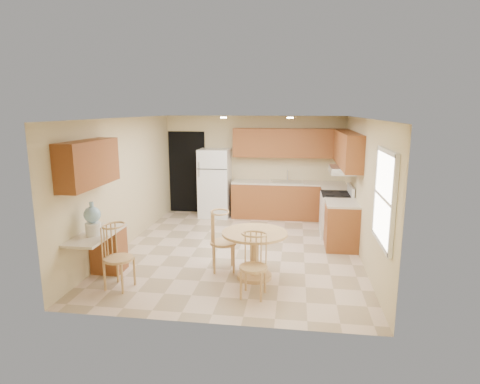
# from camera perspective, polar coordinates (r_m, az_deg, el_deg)

# --- Properties ---
(floor) EXTENTS (5.50, 5.50, 0.00)m
(floor) POSITION_cam_1_polar(r_m,az_deg,el_deg) (7.82, -0.14, -8.18)
(floor) COLOR beige
(floor) RESTS_ON ground
(ceiling) EXTENTS (4.50, 5.50, 0.02)m
(ceiling) POSITION_cam_1_polar(r_m,az_deg,el_deg) (7.35, -0.15, 10.46)
(ceiling) COLOR white
(ceiling) RESTS_ON wall_back
(wall_back) EXTENTS (4.50, 0.02, 2.50)m
(wall_back) POSITION_cam_1_polar(r_m,az_deg,el_deg) (10.18, 2.03, 3.75)
(wall_back) COLOR #C7B686
(wall_back) RESTS_ON floor
(wall_front) EXTENTS (4.50, 0.02, 2.50)m
(wall_front) POSITION_cam_1_polar(r_m,az_deg,el_deg) (4.85, -4.71, -5.22)
(wall_front) COLOR #C7B686
(wall_front) RESTS_ON floor
(wall_left) EXTENTS (0.02, 5.50, 2.50)m
(wall_left) POSITION_cam_1_polar(r_m,az_deg,el_deg) (8.11, -16.10, 1.23)
(wall_left) COLOR #C7B686
(wall_left) RESTS_ON floor
(wall_right) EXTENTS (0.02, 5.50, 2.50)m
(wall_right) POSITION_cam_1_polar(r_m,az_deg,el_deg) (7.51, 17.11, 0.37)
(wall_right) COLOR #C7B686
(wall_right) RESTS_ON floor
(doorway) EXTENTS (0.90, 0.02, 2.10)m
(doorway) POSITION_cam_1_polar(r_m,az_deg,el_deg) (10.52, -7.52, 2.81)
(doorway) COLOR black
(doorway) RESTS_ON floor
(base_cab_back) EXTENTS (2.75, 0.60, 0.87)m
(base_cab_back) POSITION_cam_1_polar(r_m,az_deg,el_deg) (9.98, 6.82, -1.25)
(base_cab_back) COLOR brown
(base_cab_back) RESTS_ON floor
(counter_back) EXTENTS (2.75, 0.63, 0.04)m
(counter_back) POSITION_cam_1_polar(r_m,az_deg,el_deg) (9.89, 6.89, 1.32)
(counter_back) COLOR beige
(counter_back) RESTS_ON base_cab_back
(base_cab_right_a) EXTENTS (0.60, 0.59, 0.87)m
(base_cab_right_a) POSITION_cam_1_polar(r_m,az_deg,el_deg) (9.45, 13.28, -2.23)
(base_cab_right_a) COLOR brown
(base_cab_right_a) RESTS_ON floor
(counter_right_a) EXTENTS (0.63, 0.59, 0.04)m
(counter_right_a) POSITION_cam_1_polar(r_m,az_deg,el_deg) (9.35, 13.41, 0.48)
(counter_right_a) COLOR beige
(counter_right_a) RESTS_ON base_cab_right_a
(base_cab_right_b) EXTENTS (0.60, 0.80, 0.87)m
(base_cab_right_b) POSITION_cam_1_polar(r_m,az_deg,el_deg) (8.05, 14.20, -4.71)
(base_cab_right_b) COLOR brown
(base_cab_right_b) RESTS_ON floor
(counter_right_b) EXTENTS (0.63, 0.80, 0.04)m
(counter_right_b) POSITION_cam_1_polar(r_m,az_deg,el_deg) (7.93, 14.37, -1.55)
(counter_right_b) COLOR beige
(counter_right_b) RESTS_ON base_cab_right_b
(upper_cab_back) EXTENTS (2.75, 0.33, 0.70)m
(upper_cab_back) POSITION_cam_1_polar(r_m,az_deg,el_deg) (9.90, 7.04, 6.93)
(upper_cab_back) COLOR brown
(upper_cab_back) RESTS_ON wall_back
(upper_cab_right) EXTENTS (0.33, 2.42, 0.70)m
(upper_cab_right) POSITION_cam_1_polar(r_m,az_deg,el_deg) (8.59, 15.01, 5.91)
(upper_cab_right) COLOR brown
(upper_cab_right) RESTS_ON wall_right
(upper_cab_left) EXTENTS (0.33, 1.40, 0.70)m
(upper_cab_left) POSITION_cam_1_polar(r_m,az_deg,el_deg) (6.53, -20.72, 3.82)
(upper_cab_left) COLOR brown
(upper_cab_left) RESTS_ON wall_left
(sink) EXTENTS (0.78, 0.44, 0.01)m
(sink) POSITION_cam_1_polar(r_m,az_deg,el_deg) (9.89, 6.74, 1.45)
(sink) COLOR silver
(sink) RESTS_ON counter_back
(range_hood) EXTENTS (0.50, 0.76, 0.14)m
(range_hood) POSITION_cam_1_polar(r_m,az_deg,el_deg) (8.60, 14.32, 3.06)
(range_hood) COLOR silver
(range_hood) RESTS_ON upper_cab_right
(desk_pedestal) EXTENTS (0.48, 0.42, 0.72)m
(desk_pedestal) POSITION_cam_1_polar(r_m,az_deg,el_deg) (7.07, -18.15, -7.88)
(desk_pedestal) COLOR brown
(desk_pedestal) RESTS_ON floor
(desk_top) EXTENTS (0.50, 1.20, 0.04)m
(desk_top) POSITION_cam_1_polar(r_m,az_deg,el_deg) (6.63, -19.79, -5.75)
(desk_top) COLOR beige
(desk_top) RESTS_ON desk_pedestal
(window) EXTENTS (0.06, 1.12, 1.30)m
(window) POSITION_cam_1_polar(r_m,az_deg,el_deg) (5.68, 19.91, -0.79)
(window) COLOR white
(window) RESTS_ON wall_right
(can_light_a) EXTENTS (0.14, 0.14, 0.02)m
(can_light_a) POSITION_cam_1_polar(r_m,az_deg,el_deg) (8.62, -2.36, 10.54)
(can_light_a) COLOR white
(can_light_a) RESTS_ON ceiling
(can_light_b) EXTENTS (0.14, 0.14, 0.02)m
(can_light_b) POSITION_cam_1_polar(r_m,az_deg,el_deg) (8.48, 7.15, 10.44)
(can_light_b) COLOR white
(can_light_b) RESTS_ON ceiling
(refrigerator) EXTENTS (0.75, 0.73, 1.70)m
(refrigerator) POSITION_cam_1_polar(r_m,az_deg,el_deg) (10.04, -3.59, 1.30)
(refrigerator) COLOR white
(refrigerator) RESTS_ON floor
(stove) EXTENTS (0.65, 0.76, 1.09)m
(stove) POSITION_cam_1_polar(r_m,az_deg,el_deg) (8.78, 13.52, -3.06)
(stove) COLOR white
(stove) RESTS_ON floor
(dining_table) EXTENTS (1.03, 1.03, 0.77)m
(dining_table) POSITION_cam_1_polar(r_m,az_deg,el_deg) (6.42, 2.08, -7.95)
(dining_table) COLOR tan
(dining_table) RESTS_ON floor
(chair_table_a) EXTENTS (0.45, 0.58, 1.01)m
(chair_table_a) POSITION_cam_1_polar(r_m,az_deg,el_deg) (6.60, -2.56, -6.35)
(chair_table_a) COLOR tan
(chair_table_a) RESTS_ON floor
(chair_table_b) EXTENTS (0.41, 0.41, 0.92)m
(chair_table_b) POSITION_cam_1_polar(r_m,az_deg,el_deg) (5.71, 1.82, -9.86)
(chair_table_b) COLOR tan
(chair_table_b) RESTS_ON floor
(chair_desk) EXTENTS (0.43, 0.56, 0.98)m
(chair_desk) POSITION_cam_1_polar(r_m,az_deg,el_deg) (6.22, -17.30, -8.22)
(chair_desk) COLOR tan
(chair_desk) RESTS_ON floor
(water_crock) EXTENTS (0.25, 0.25, 0.52)m
(water_crock) POSITION_cam_1_polar(r_m,az_deg,el_deg) (6.50, -20.23, -3.79)
(water_crock) COLOR white
(water_crock) RESTS_ON desk_top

